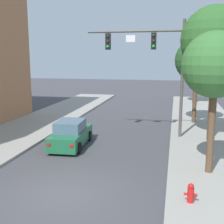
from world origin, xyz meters
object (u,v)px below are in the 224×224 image
object	(u,v)px
fire_hydrant	(191,193)
traffic_signal_mast	(155,57)
street_tree_third	(197,61)
street_tree_farthest	(196,59)
street_tree_second	(215,40)
car_lead_green	(71,135)
street_tree_nearest	(215,66)

from	to	relation	value
fire_hydrant	traffic_signal_mast	bearing A→B (deg)	102.59
street_tree_third	street_tree_farthest	world-z (taller)	street_tree_farthest
traffic_signal_mast	street_tree_farthest	bearing A→B (deg)	77.16
fire_hydrant	street_tree_second	distance (m)	10.61
street_tree_second	street_tree_farthest	distance (m)	15.69
traffic_signal_mast	car_lead_green	xyz separation A→B (m)	(-4.70, -3.07, -4.61)
traffic_signal_mast	street_tree_second	distance (m)	3.74
street_tree_nearest	street_tree_second	xyz separation A→B (m)	(0.57, 5.57, 1.36)
car_lead_green	street_tree_farthest	distance (m)	20.48
car_lead_green	street_tree_third	xyz separation A→B (m)	(7.60, 7.76, 4.33)
street_tree_second	fire_hydrant	bearing A→B (deg)	-99.89
fire_hydrant	street_tree_second	bearing A→B (deg)	80.11
street_tree_nearest	fire_hydrant	bearing A→B (deg)	-106.71
street_tree_nearest	street_tree_second	world-z (taller)	street_tree_second
traffic_signal_mast	fire_hydrant	size ratio (longest dim) A/B	10.42
traffic_signal_mast	car_lead_green	world-z (taller)	traffic_signal_mast
street_tree_third	fire_hydrant	bearing A→B (deg)	-93.49
traffic_signal_mast	street_tree_nearest	size ratio (longest dim) A/B	1.19
street_tree_farthest	street_tree_nearest	bearing A→B (deg)	-91.23
traffic_signal_mast	car_lead_green	distance (m)	7.26
car_lead_green	street_tree_nearest	size ratio (longest dim) A/B	0.69
street_tree_nearest	car_lead_green	bearing A→B (deg)	159.06
street_tree_second	street_tree_third	world-z (taller)	street_tree_second
car_lead_green	street_tree_farthest	bearing A→B (deg)	65.92
car_lead_green	fire_hydrant	distance (m)	9.12
traffic_signal_mast	fire_hydrant	xyz separation A→B (m)	(2.05, -9.20, -4.82)
fire_hydrant	street_tree_farthest	size ratio (longest dim) A/B	0.11
street_tree_third	street_tree_farthest	bearing A→B (deg)	86.93
street_tree_third	traffic_signal_mast	bearing A→B (deg)	-121.75
traffic_signal_mast	street_tree_second	size ratio (longest dim) A/B	0.91
traffic_signal_mast	car_lead_green	size ratio (longest dim) A/B	1.73
street_tree_third	street_tree_nearest	bearing A→B (deg)	-89.43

